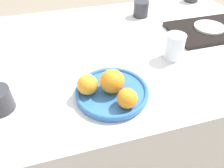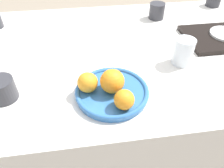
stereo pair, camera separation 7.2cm
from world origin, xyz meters
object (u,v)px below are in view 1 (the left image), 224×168
at_px(fruit_platter, 112,92).
at_px(orange_2, 87,85).
at_px(orange_0, 112,81).
at_px(serving_tray, 209,30).
at_px(side_plate, 209,27).
at_px(water_glass, 174,47).
at_px(orange_1, 127,98).
at_px(cup_1, 141,9).

distance_m(fruit_platter, orange_2, 0.09).
xyz_separation_m(orange_0, serving_tray, (0.59, 0.30, -0.05)).
xyz_separation_m(orange_2, serving_tray, (0.67, 0.28, -0.04)).
xyz_separation_m(fruit_platter, side_plate, (0.59, 0.30, 0.01)).
distance_m(fruit_platter, orange_0, 0.05).
distance_m(orange_2, water_glass, 0.41).
relative_size(water_glass, side_plate, 0.73).
relative_size(orange_0, orange_1, 1.27).
bearing_deg(water_glass, serving_tray, 28.99).
bearing_deg(fruit_platter, serving_tray, 27.11).
height_order(water_glass, serving_tray, water_glass).
distance_m(orange_0, orange_2, 0.08).
bearing_deg(orange_0, orange_1, -72.78).
distance_m(orange_0, cup_1, 0.65).
relative_size(serving_tray, cup_1, 4.59).
bearing_deg(orange_0, side_plate, 26.95).
xyz_separation_m(fruit_platter, orange_0, (0.00, 0.00, 0.05)).
bearing_deg(orange_2, orange_1, -41.50).
bearing_deg(serving_tray, cup_1, 134.61).
relative_size(fruit_platter, serving_tray, 0.67).
bearing_deg(orange_2, side_plate, 23.12).
relative_size(fruit_platter, water_glass, 2.34).
bearing_deg(orange_1, orange_0, 107.22).
bearing_deg(water_glass, side_plate, 28.99).
bearing_deg(orange_0, fruit_platter, -115.98).
xyz_separation_m(orange_0, side_plate, (0.59, 0.30, -0.03)).
height_order(serving_tray, side_plate, side_plate).
height_order(fruit_platter, orange_0, orange_0).
relative_size(orange_1, water_glass, 0.60).
relative_size(orange_0, water_glass, 0.76).
relative_size(serving_tray, side_plate, 2.55).
bearing_deg(cup_1, orange_2, -126.64).
xyz_separation_m(orange_1, cup_1, (0.30, 0.64, -0.01)).
relative_size(orange_1, orange_2, 0.94).
xyz_separation_m(fruit_platter, orange_2, (-0.08, 0.02, 0.04)).
bearing_deg(fruit_platter, water_glass, 25.33).
height_order(orange_0, orange_1, orange_0).
bearing_deg(cup_1, water_glass, -92.96).
relative_size(orange_0, cup_1, 0.99).
height_order(fruit_platter, side_plate, side_plate).
relative_size(fruit_platter, cup_1, 3.07).
bearing_deg(fruit_platter, side_plate, 27.11).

